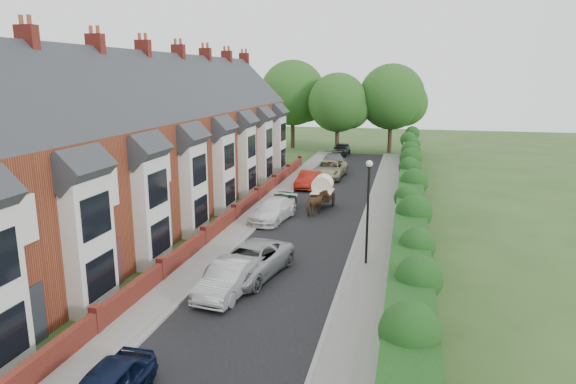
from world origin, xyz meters
name	(u,v)px	position (x,y,z in m)	size (l,w,h in m)	color
ground	(277,292)	(0.00, 0.00, 0.00)	(140.00, 140.00, 0.00)	#2D4C1E
road	(313,221)	(-0.50, 11.00, 0.01)	(6.00, 58.00, 0.02)	black
pavement_hedge_side	(379,224)	(3.60, 11.00, 0.06)	(2.20, 58.00, 0.12)	gray
pavement_house_side	(254,216)	(-4.35, 11.00, 0.06)	(1.70, 58.00, 0.12)	gray
kerb_hedge_side	(361,223)	(2.55, 11.00, 0.07)	(0.18, 58.00, 0.13)	gray
kerb_house_side	(266,217)	(-3.55, 11.00, 0.07)	(0.18, 58.00, 0.13)	gray
hedge	(410,202)	(5.40, 11.00, 1.60)	(2.10, 58.00, 2.85)	#123511
terrace_row	(151,148)	(-10.87, 9.98, 4.47)	(9.05, 40.50, 11.50)	brown
garden_wall_row	(235,214)	(-5.35, 10.00, 0.46)	(0.35, 40.35, 1.10)	maroon
lamppost	(368,199)	(3.40, 4.00, 3.30)	(0.32, 0.32, 5.16)	black
tree_far_left	(341,104)	(-2.65, 40.08, 5.71)	(7.14, 6.80, 9.29)	#332316
tree_far_right	(395,99)	(3.39, 42.08, 6.31)	(7.98, 7.60, 10.31)	#332316
tree_far_back	(296,95)	(-8.59, 43.08, 6.62)	(8.40, 8.00, 10.82)	#332316
car_silver_a	(230,278)	(-1.91, -0.60, 0.70)	(1.49, 4.27, 1.41)	#A2A2A7
car_silver_b	(250,261)	(-1.65, 1.40, 0.74)	(2.44, 5.30, 1.47)	#9C9FA3
car_white	(273,210)	(-3.00, 10.60, 0.68)	(1.90, 4.67, 1.35)	white
car_green	(282,203)	(-2.92, 12.60, 0.68)	(1.61, 4.01, 1.37)	#10361D
car_red	(308,179)	(-2.66, 20.67, 0.67)	(1.42, 4.08, 1.35)	maroon
car_beige	(329,169)	(-1.60, 25.05, 0.78)	(2.59, 5.62, 1.56)	tan
car_grey	(334,162)	(-1.79, 29.40, 0.75)	(2.09, 5.15, 1.49)	slate
car_black	(341,149)	(-2.28, 38.60, 0.70)	(1.66, 4.12, 1.40)	black
horse	(317,203)	(-0.48, 12.42, 0.81)	(0.87, 1.91, 1.61)	#54381E
horse_cart	(323,189)	(-0.48, 14.47, 1.32)	(1.45, 3.20, 2.31)	black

